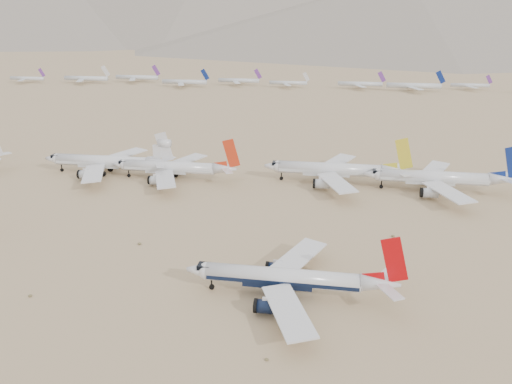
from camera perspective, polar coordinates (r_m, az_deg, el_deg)
ground at (r=119.28m, az=-2.00°, el=-10.01°), size 7000.00×7000.00×0.00m
main_airliner at (r=111.01m, az=4.08°, el=-9.83°), size 45.68×44.62×16.12m
row2_navy_widebody at (r=186.44m, az=20.23°, el=1.50°), size 49.80×48.69×17.71m
row2_gold_tail at (r=186.45m, az=9.07°, el=2.53°), size 50.91×49.79×18.13m
row2_orange_tail at (r=190.39m, az=-9.30°, el=2.76°), size 47.04×46.02×16.78m
row2_white_trijet at (r=202.78m, az=-16.44°, el=3.37°), size 50.24×49.10×17.80m
distant_storage_row at (r=445.73m, az=-0.58°, el=12.50°), size 474.75×63.83×14.83m
desert_scrub at (r=100.51m, az=-11.61°, el=-16.51°), size 247.37×121.67×0.63m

